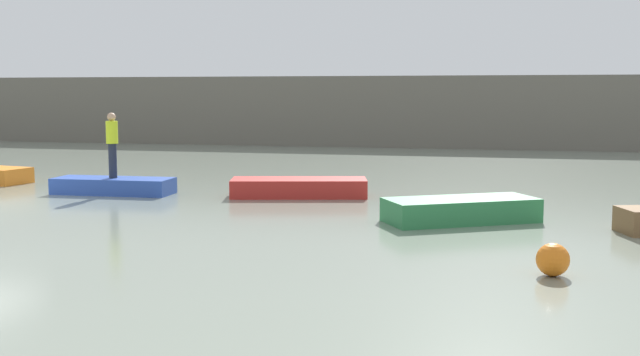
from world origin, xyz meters
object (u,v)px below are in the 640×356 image
object	(u,v)px
rowboat_red	(299,188)
mooring_buoy	(553,260)
person_hiviz_shirt	(112,142)
rowboat_blue	(113,186)
rowboat_green	(461,210)

from	to	relation	value
rowboat_red	mooring_buoy	xyz separation A→B (m)	(6.09, -7.70, 0.01)
rowboat_red	person_hiviz_shirt	bearing A→B (deg)	173.62
rowboat_blue	person_hiviz_shirt	bearing A→B (deg)	0.00
mooring_buoy	rowboat_green	bearing A→B (deg)	109.53
rowboat_green	mooring_buoy	world-z (taller)	rowboat_green
rowboat_blue	mooring_buoy	world-z (taller)	mooring_buoy
mooring_buoy	rowboat_red	bearing A→B (deg)	128.34
rowboat_blue	person_hiviz_shirt	size ratio (longest dim) A/B	1.83
rowboat_blue	rowboat_green	bearing A→B (deg)	-16.69
person_hiviz_shirt	rowboat_red	bearing A→B (deg)	7.62
rowboat_red	mooring_buoy	world-z (taller)	mooring_buoy
rowboat_blue	rowboat_red	size ratio (longest dim) A/B	0.91
rowboat_green	rowboat_red	bearing A→B (deg)	115.45
rowboat_blue	rowboat_red	xyz separation A→B (m)	(5.09, 0.68, 0.02)
rowboat_red	rowboat_green	world-z (taller)	rowboat_green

